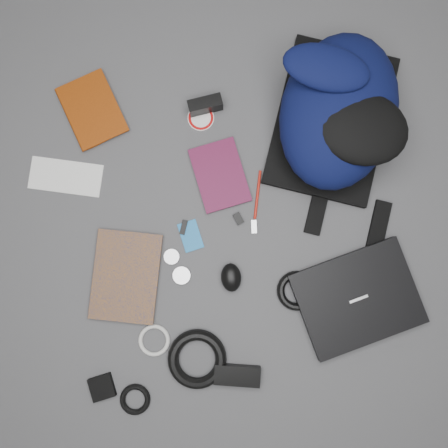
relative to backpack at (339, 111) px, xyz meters
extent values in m
plane|color=#4F4F51|center=(-0.40, -0.27, -0.11)|extent=(4.00, 4.00, 0.00)
cube|color=black|center=(-0.02, -0.58, -0.10)|extent=(0.41, 0.35, 0.04)
imported|color=#782B06|center=(-0.84, 0.14, -0.10)|extent=(0.22, 0.26, 0.02)
imported|color=#C5740E|center=(-0.84, -0.36, -0.10)|extent=(0.28, 0.33, 0.02)
cube|color=white|center=(-0.88, -0.03, -0.11)|extent=(0.26, 0.17, 0.00)
cube|color=#490E2A|center=(-0.39, -0.11, -0.11)|extent=(0.18, 0.23, 0.02)
cube|color=black|center=(-0.39, 0.11, -0.08)|extent=(0.11, 0.05, 0.06)
cylinder|color=white|center=(-0.42, 0.09, -0.11)|extent=(0.10, 0.10, 0.00)
cylinder|color=#0D6A79|center=(-0.39, -0.11, -0.11)|extent=(0.03, 0.14, 0.01)
cylinder|color=#B1190D|center=(-0.28, -0.20, -0.11)|extent=(0.05, 0.15, 0.01)
cube|color=#1870B8|center=(-0.51, -0.29, -0.11)|extent=(0.08, 0.10, 0.00)
cube|color=black|center=(-0.53, -0.26, -0.11)|extent=(0.03, 0.05, 0.01)
cube|color=#ACACAE|center=(-0.30, -0.30, -0.11)|extent=(0.02, 0.05, 0.01)
cube|color=black|center=(-0.35, -0.26, -0.11)|extent=(0.03, 0.04, 0.01)
ellipsoid|color=black|center=(-0.41, -0.45, -0.09)|extent=(0.07, 0.10, 0.05)
cylinder|color=#A5A5A7|center=(-0.58, -0.35, -0.11)|extent=(0.06, 0.06, 0.01)
cylinder|color=#B0B0B2|center=(-0.56, -0.41, -0.11)|extent=(0.06, 0.06, 0.01)
torus|color=black|center=(-0.21, -0.52, -0.10)|extent=(0.17, 0.17, 0.02)
cube|color=black|center=(-0.44, -0.75, -0.10)|extent=(0.15, 0.09, 0.04)
torus|color=black|center=(-0.55, -0.68, -0.10)|extent=(0.22, 0.22, 0.04)
cube|color=black|center=(-0.86, -0.72, -0.10)|extent=(0.08, 0.08, 0.02)
torus|color=black|center=(-0.77, -0.77, -0.11)|extent=(0.12, 0.12, 0.02)
torus|color=silver|center=(-0.68, -0.60, -0.11)|extent=(0.13, 0.13, 0.01)
camera|label=1|loc=(-0.41, -0.36, 1.30)|focal=35.00mm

